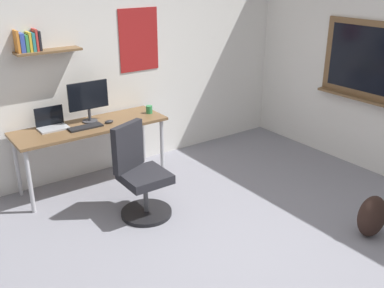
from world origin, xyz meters
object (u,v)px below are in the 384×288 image
(keyboard, at_px, (86,127))
(backpack, at_px, (372,216))
(office_chair, at_px, (140,177))
(monitor_primary, at_px, (88,99))
(desk, at_px, (91,131))
(coffee_mug, at_px, (149,109))
(laptop, at_px, (52,123))
(computer_mouse, at_px, (109,122))

(keyboard, xyz_separation_m, backpack, (1.76, -2.43, -0.54))
(office_chair, height_order, backpack, office_chair)
(monitor_primary, bearing_deg, backpack, -57.87)
(monitor_primary, height_order, backpack, monitor_primary)
(keyboard, bearing_deg, desk, 40.25)
(office_chair, xyz_separation_m, coffee_mug, (0.63, 0.86, 0.37))
(desk, height_order, office_chair, office_chair)
(office_chair, bearing_deg, desk, 97.57)
(desk, bearing_deg, coffee_mug, -1.66)
(keyboard, bearing_deg, office_chair, -76.04)
(laptop, distance_m, keyboard, 0.37)
(laptop, distance_m, computer_mouse, 0.61)
(coffee_mug, xyz_separation_m, backpack, (0.92, -2.48, -0.57))
(office_chair, relative_size, laptop, 3.06)
(keyboard, relative_size, computer_mouse, 3.56)
(keyboard, xyz_separation_m, coffee_mug, (0.83, 0.05, 0.04))
(keyboard, relative_size, backpack, 0.90)
(desk, bearing_deg, office_chair, -82.43)
(backpack, bearing_deg, computer_mouse, 121.27)
(computer_mouse, relative_size, backpack, 0.25)
(office_chair, bearing_deg, computer_mouse, 84.55)
(desk, distance_m, backpack, 3.04)
(backpack, bearing_deg, keyboard, 125.85)
(office_chair, xyz_separation_m, laptop, (-0.50, 1.03, 0.38))
(keyboard, distance_m, backpack, 3.05)
(monitor_primary, distance_m, keyboard, 0.33)
(office_chair, height_order, coffee_mug, office_chair)
(office_chair, xyz_separation_m, backpack, (1.55, -1.62, -0.20))
(laptop, height_order, computer_mouse, laptop)
(keyboard, relative_size, coffee_mug, 4.02)
(keyboard, height_order, computer_mouse, computer_mouse)
(desk, bearing_deg, keyboard, -139.75)
(monitor_primary, relative_size, keyboard, 1.25)
(laptop, bearing_deg, monitor_primary, -6.50)
(office_chair, xyz_separation_m, monitor_primary, (-0.08, 0.98, 0.60))
(laptop, relative_size, backpack, 0.75)
(computer_mouse, height_order, coffee_mug, coffee_mug)
(desk, distance_m, keyboard, 0.14)
(coffee_mug, bearing_deg, desk, 178.34)
(laptop, height_order, keyboard, laptop)
(laptop, height_order, coffee_mug, laptop)
(monitor_primary, bearing_deg, laptop, 173.50)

